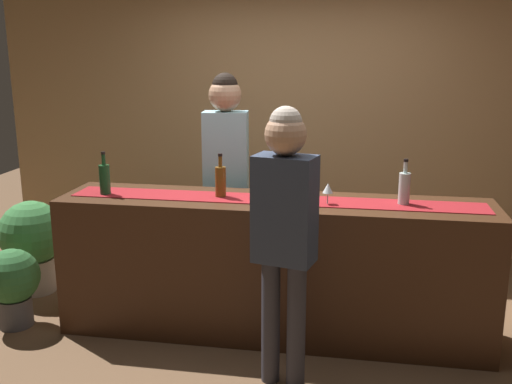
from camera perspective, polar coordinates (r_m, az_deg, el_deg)
ground_plane at (r=4.32m, az=1.62°, el=-13.26°), size 10.00×10.00×0.00m
back_wall at (r=5.75m, az=4.48°, el=8.66°), size 6.00×0.12×2.90m
bar_counter at (r=4.12m, az=1.66°, el=-7.28°), size 2.93×0.60×0.97m
counter_runner_cloth at (r=3.97m, az=1.71°, el=-0.73°), size 2.79×0.28×0.01m
wine_bottle_amber at (r=4.03m, az=-3.44°, el=1.07°), size 0.07×0.07×0.30m
wine_bottle_green at (r=4.22m, az=-14.39°, el=1.25°), size 0.07×0.07×0.30m
wine_bottle_clear at (r=3.95m, az=14.12°, el=0.41°), size 0.07×0.07×0.30m
wine_glass_near_customer at (r=3.93m, az=1.02°, el=0.65°), size 0.07×0.07×0.14m
wine_glass_mid_counter at (r=3.87m, az=3.16°, el=0.42°), size 0.07×0.07×0.14m
wine_glass_far_end at (r=3.86m, az=6.95°, el=0.30°), size 0.07×0.07×0.14m
bartender at (r=4.58m, az=-2.92°, el=3.08°), size 0.36×0.25×1.78m
customer_sipping at (r=3.32m, az=2.77°, el=-2.71°), size 0.38×0.27×1.66m
potted_plant_tall at (r=5.14m, az=-20.77°, el=-4.35°), size 0.52×0.52×0.76m
potted_plant_small at (r=4.60m, az=-22.45°, el=-8.05°), size 0.39×0.39×0.58m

